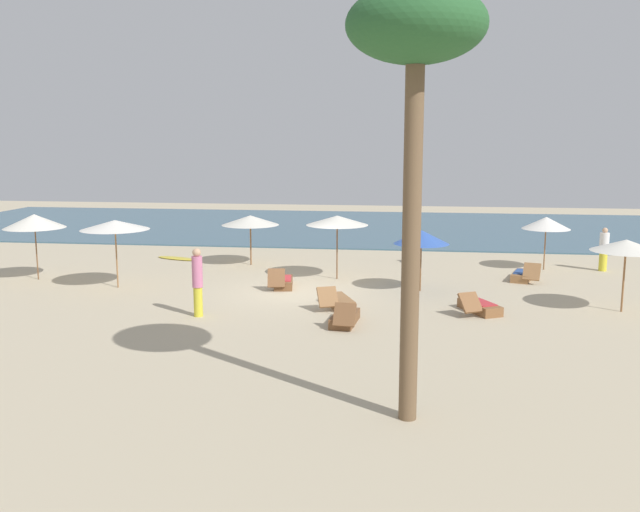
{
  "coord_description": "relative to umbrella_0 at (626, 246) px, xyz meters",
  "views": [
    {
      "loc": [
        3.72,
        -21.51,
        4.97
      ],
      "look_at": [
        0.73,
        0.82,
        1.1
      ],
      "focal_mm": 38.42,
      "sensor_mm": 36.0,
      "label": 1
    }
  ],
  "objects": [
    {
      "name": "ground_plane",
      "position": [
        -9.85,
        1.15,
        -1.95
      ],
      "size": [
        60.0,
        60.0,
        0.0
      ],
      "primitive_type": "plane",
      "color": "#BCAD8E"
    },
    {
      "name": "ocean_water",
      "position": [
        -9.85,
        18.15,
        -1.92
      ],
      "size": [
        48.0,
        16.0,
        0.06
      ],
      "primitive_type": "cube",
      "color": "#3D6075",
      "rests_on": "ground_plane"
    },
    {
      "name": "umbrella_0",
      "position": [
        0.0,
        0.0,
        0.0
      ],
      "size": [
        1.98,
        1.98,
        2.12
      ],
      "color": "brown",
      "rests_on": "ground_plane"
    },
    {
      "name": "umbrella_1",
      "position": [
        -15.93,
        1.18,
        0.18
      ],
      "size": [
        2.28,
        2.28,
        2.29
      ],
      "color": "olive",
      "rests_on": "ground_plane"
    },
    {
      "name": "umbrella_2",
      "position": [
        -19.31,
        2.07,
        0.15
      ],
      "size": [
        2.13,
        2.13,
        2.35
      ],
      "color": "brown",
      "rests_on": "ground_plane"
    },
    {
      "name": "umbrella_3",
      "position": [
        -1.03,
        6.39,
        -0.14
      ],
      "size": [
        1.81,
        1.81,
        2.04
      ],
      "color": "brown",
      "rests_on": "ground_plane"
    },
    {
      "name": "umbrella_4",
      "position": [
        -5.78,
        1.98,
        -0.15
      ],
      "size": [
        1.82,
        1.82,
        2.03
      ],
      "color": "brown",
      "rests_on": "ground_plane"
    },
    {
      "name": "umbrella_5",
      "position": [
        -12.44,
        5.93,
        -0.16
      ],
      "size": [
        2.27,
        2.27,
        1.98
      ],
      "color": "brown",
      "rests_on": "ground_plane"
    },
    {
      "name": "umbrella_6",
      "position": [
        -8.73,
        3.58,
        0.17
      ],
      "size": [
        2.21,
        2.21,
        2.29
      ],
      "color": "brown",
      "rests_on": "ground_plane"
    },
    {
      "name": "lounger_0",
      "position": [
        -7.86,
        -2.45,
        -1.78
      ],
      "size": [
        0.74,
        1.71,
        0.72
      ],
      "color": "brown",
      "rests_on": "ground_plane"
    },
    {
      "name": "lounger_1",
      "position": [
        -4.13,
        -0.65,
        -1.77
      ],
      "size": [
        1.31,
        1.77,
        0.68
      ],
      "color": "brown",
      "rests_on": "ground_plane"
    },
    {
      "name": "lounger_2",
      "position": [
        -8.26,
        -0.52,
        -1.78
      ],
      "size": [
        1.17,
        1.77,
        0.71
      ],
      "color": "olive",
      "rests_on": "ground_plane"
    },
    {
      "name": "lounger_3",
      "position": [
        -2.14,
        4.23,
        -1.77
      ],
      "size": [
        1.05,
        1.76,
        0.72
      ],
      "color": "olive",
      "rests_on": "ground_plane"
    },
    {
      "name": "lounger_4",
      "position": [
        -10.4,
        1.97,
        -1.77
      ],
      "size": [
        0.84,
        1.71,
        0.74
      ],
      "color": "brown",
      "rests_on": "ground_plane"
    },
    {
      "name": "person_0",
      "position": [
        1.14,
        6.44,
        -1.12
      ],
      "size": [
        0.4,
        0.4,
        1.66
      ],
      "color": "yellow",
      "rests_on": "ground_plane"
    },
    {
      "name": "person_2",
      "position": [
        -12.05,
        -2.15,
        -0.93
      ],
      "size": [
        0.33,
        0.33,
        1.95
      ],
      "color": "yellow",
      "rests_on": "ground_plane"
    },
    {
      "name": "palm_0",
      "position": [
        -6.12,
        -8.6,
        4.55
      ],
      "size": [
        2.33,
        2.33,
        7.45
      ],
      "color": "brown",
      "rests_on": "ground_plane"
    },
    {
      "name": "dog",
      "position": [
        -6.13,
        7.37,
        -1.77
      ],
      "size": [
        0.71,
        0.63,
        0.34
      ],
      "color": "black",
      "rests_on": "ground_plane"
    },
    {
      "name": "surfboard",
      "position": [
        -15.77,
        6.76,
        -1.91
      ],
      "size": [
        2.09,
        1.17,
        0.07
      ],
      "color": "gold",
      "rests_on": "ground_plane"
    }
  ]
}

